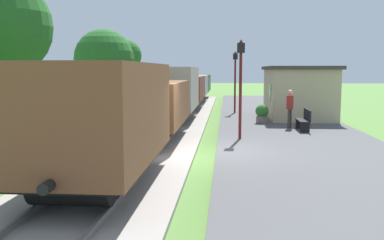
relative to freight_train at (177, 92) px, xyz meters
name	(u,v)px	position (x,y,z in m)	size (l,w,h in m)	color
ground_plane	(210,158)	(2.40, -11.66, -1.51)	(160.00, 160.00, 0.00)	#517A38
platform_slab	(311,156)	(5.60, -11.66, -1.38)	(6.00, 60.00, 0.25)	#4C4C4F
track_ballast	(137,155)	(0.00, -11.66, -1.45)	(3.80, 60.00, 0.12)	gray
rail_near	(158,152)	(0.72, -11.66, -1.32)	(0.07, 60.00, 0.14)	slate
rail_far	(115,151)	(-0.72, -11.66, -1.32)	(0.07, 60.00, 0.14)	slate
freight_train	(177,92)	(0.00, 0.00, 0.00)	(2.50, 39.20, 2.72)	brown
station_hut	(298,92)	(6.80, -1.54, 0.15)	(3.50, 5.80, 2.78)	tan
bench_near_hut	(304,120)	(6.24, -6.78, -0.78)	(0.42, 1.50, 0.91)	black
person_waiting	(290,107)	(5.73, -6.03, -0.32)	(0.35, 0.44, 1.71)	#38332D
potted_planter	(262,113)	(4.65, -4.34, -0.78)	(0.64, 0.64, 0.92)	slate
lamp_post_near	(241,71)	(3.43, -9.25, 1.30)	(0.28, 0.28, 3.70)	#591414
lamp_post_far	(235,70)	(3.43, 0.57, 1.30)	(0.28, 0.28, 3.70)	#591414
tree_trackside_mid	(1,27)	(-6.78, -7.24, 3.17)	(4.33, 4.33, 6.85)	#4C3823
tree_trackside_far	(104,59)	(-4.83, 1.50, 2.01)	(3.77, 3.77, 5.41)	#4C3823
tree_field_left	(94,61)	(-7.87, 9.02, 2.05)	(3.21, 3.21, 5.17)	#4C3823
tree_field_distant	(126,55)	(-6.79, 15.79, 2.73)	(2.97, 2.97, 5.75)	#4C3823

